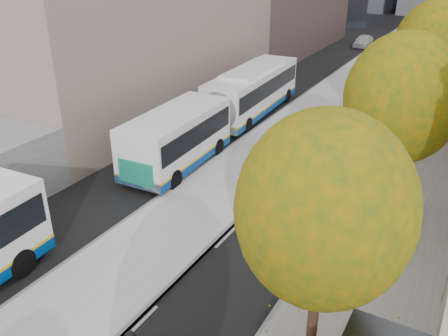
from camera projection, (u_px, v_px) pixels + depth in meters
The scene contains 7 objects.
bus_platform at pixel (317, 109), 33.71m from camera, with size 4.25×150.00×0.15m, color #A9A9A9.
sidewalk at pixel (437, 129), 30.17m from camera, with size 4.75×150.00×0.08m, color gray.
tree_c at pixel (324, 210), 10.88m from camera, with size 4.20×4.20×7.28m.
tree_d at pixel (403, 99), 17.85m from camera, with size 4.40×4.40×7.60m.
tree_e at pixel (437, 50), 24.82m from camera, with size 4.60×4.60×7.92m.
bus_far at pixel (225, 107), 28.98m from camera, with size 3.42×18.31×3.04m.
distant_car at pixel (363, 41), 53.59m from camera, with size 1.58×3.92×1.34m, color #BBBBBB.
Camera 1 is at (6.22, 3.69, 10.83)m, focal length 38.00 mm.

